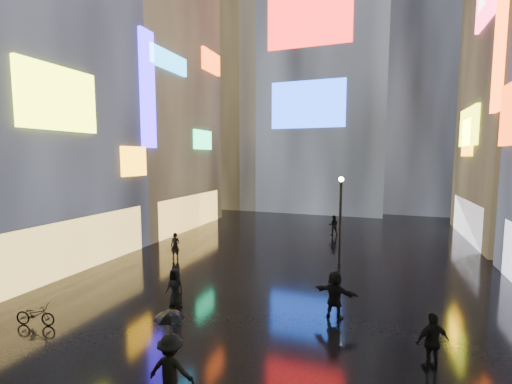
% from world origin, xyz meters
% --- Properties ---
extents(ground, '(140.00, 140.00, 0.00)m').
position_xyz_m(ground, '(0.00, 20.00, 0.00)').
color(ground, black).
rests_on(ground, ground).
extents(building_left_mid, '(10.28, 12.70, 24.00)m').
position_xyz_m(building_left_mid, '(-15.98, 14.01, 11.97)').
color(building_left_mid, black).
rests_on(building_left_mid, ground).
extents(building_left_far, '(10.28, 12.00, 22.00)m').
position_xyz_m(building_left_far, '(-15.98, 26.00, 10.98)').
color(building_left_far, black).
rests_on(building_left_far, ground).
extents(tower_main, '(16.00, 14.20, 42.00)m').
position_xyz_m(tower_main, '(-3.00, 43.97, 21.01)').
color(tower_main, black).
rests_on(tower_main, ground).
extents(tower_flank_right, '(12.00, 12.00, 34.00)m').
position_xyz_m(tower_flank_right, '(9.00, 46.00, 17.00)').
color(tower_flank_right, black).
rests_on(tower_flank_right, ground).
extents(tower_flank_left, '(10.00, 10.00, 26.00)m').
position_xyz_m(tower_flank_left, '(-14.00, 42.00, 13.00)').
color(tower_flank_left, black).
rests_on(tower_flank_left, ground).
extents(lamp_far, '(0.30, 0.30, 5.20)m').
position_xyz_m(lamp_far, '(2.39, 20.07, 2.94)').
color(lamp_far, black).
rests_on(lamp_far, ground).
extents(pedestrian_2, '(1.28, 0.84, 1.86)m').
position_xyz_m(pedestrian_2, '(-0.41, 6.69, 0.93)').
color(pedestrian_2, black).
rests_on(pedestrian_2, ground).
extents(pedestrian_3, '(1.10, 0.84, 1.74)m').
position_xyz_m(pedestrian_3, '(6.10, 10.55, 0.87)').
color(pedestrian_3, black).
rests_on(pedestrian_3, ground).
extents(pedestrian_4, '(0.81, 0.54, 1.62)m').
position_xyz_m(pedestrian_4, '(-3.60, 11.81, 0.81)').
color(pedestrian_4, black).
rests_on(pedestrian_4, ground).
extents(pedestrian_5, '(1.84, 0.93, 1.90)m').
position_xyz_m(pedestrian_5, '(2.96, 12.94, 0.95)').
color(pedestrian_5, black).
rests_on(pedestrian_5, ground).
extents(pedestrian_6, '(0.66, 0.48, 1.65)m').
position_xyz_m(pedestrian_6, '(-7.37, 17.64, 0.82)').
color(pedestrian_6, black).
rests_on(pedestrian_6, ground).
extents(pedestrian_7, '(0.86, 0.71, 1.63)m').
position_xyz_m(pedestrian_7, '(1.12, 27.65, 0.81)').
color(pedestrian_7, black).
rests_on(pedestrian_7, ground).
extents(umbrella_1, '(1.01, 1.01, 0.66)m').
position_xyz_m(umbrella_1, '(-0.41, 6.69, 2.19)').
color(umbrella_1, black).
rests_on(umbrella_1, pedestrian_2).
extents(umbrella_2, '(1.30, 1.29, 0.85)m').
position_xyz_m(umbrella_2, '(-3.60, 11.81, 2.05)').
color(umbrella_2, black).
rests_on(umbrella_2, pedestrian_4).
extents(bicycle, '(1.64, 0.88, 0.82)m').
position_xyz_m(bicycle, '(-7.61, 8.52, 0.41)').
color(bicycle, black).
rests_on(bicycle, ground).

